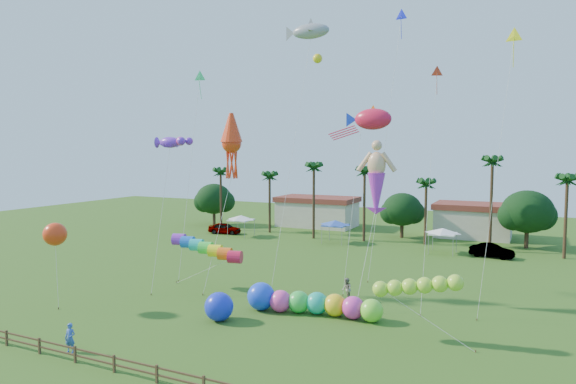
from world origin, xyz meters
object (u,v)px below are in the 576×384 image
at_px(spectator_b, 347,289).
at_px(caterpillar_inflatable, 308,303).
at_px(blue_ball, 219,307).
at_px(car_b, 492,251).
at_px(spectator_a, 70,338).
at_px(car_a, 225,228).

bearing_deg(spectator_b, caterpillar_inflatable, -45.98).
height_order(spectator_b, blue_ball, blue_ball).
height_order(car_b, spectator_a, spectator_a).
height_order(spectator_a, caterpillar_inflatable, caterpillar_inflatable).
xyz_separation_m(spectator_a, spectator_b, (11.60, 17.59, 0.04)).
height_order(car_a, spectator_a, spectator_a).
bearing_deg(blue_ball, spectator_a, -119.11).
bearing_deg(spectator_a, car_a, 95.78).
distance_m(spectator_a, blue_ball, 10.14).
xyz_separation_m(car_a, spectator_b, (27.52, -24.41, 0.12)).
bearing_deg(blue_ball, spectator_b, 52.63).
relative_size(car_a, car_b, 1.00).
bearing_deg(car_b, caterpillar_inflatable, 167.74).
bearing_deg(spectator_a, spectator_b, 41.62).
distance_m(car_b, caterpillar_inflatable, 30.03).
height_order(car_a, car_b, car_a).
xyz_separation_m(spectator_b, caterpillar_inflatable, (-1.44, -4.57, -0.05)).
bearing_deg(car_b, blue_ball, 162.36).
xyz_separation_m(car_a, caterpillar_inflatable, (26.08, -28.97, 0.08)).
bearing_deg(caterpillar_inflatable, spectator_a, -135.31).
bearing_deg(car_a, car_b, -99.93).
relative_size(car_a, blue_ball, 2.30).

